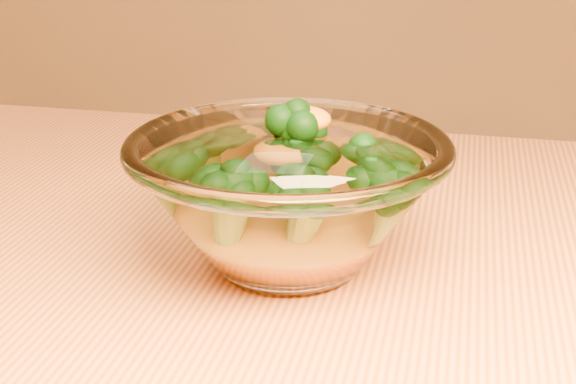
{
  "coord_description": "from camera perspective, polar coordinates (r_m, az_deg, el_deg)",
  "views": [
    {
      "loc": [
        0.12,
        -0.32,
        0.97
      ],
      "look_at": [
        0.02,
        0.11,
        0.8
      ],
      "focal_mm": 50.0,
      "sensor_mm": 36.0,
      "label": 1
    }
  ],
  "objects": [
    {
      "name": "cheese_sauce",
      "position": [
        0.47,
        -0.0,
        -2.45
      ],
      "size": [
        0.11,
        0.11,
        0.03
      ],
      "primitive_type": "ellipsoid",
      "color": "orange",
      "rests_on": "glass_bowl"
    },
    {
      "name": "broccoli_heap",
      "position": [
        0.47,
        0.4,
        1.19
      ],
      "size": [
        0.14,
        0.12,
        0.07
      ],
      "color": "black",
      "rests_on": "cheese_sauce"
    },
    {
      "name": "glass_bowl",
      "position": [
        0.47,
        -0.0,
        -0.47
      ],
      "size": [
        0.19,
        0.19,
        0.08
      ],
      "color": "white",
      "rests_on": "table"
    }
  ]
}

